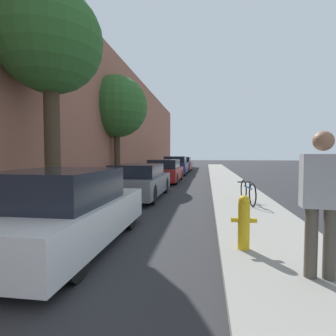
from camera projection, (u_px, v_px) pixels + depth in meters
The scene contains 14 objects.
ground_plane at pixel (177, 183), 15.38m from camera, with size 120.00×120.00×0.00m, color #28282B.
sidewalk_left at pixel (128, 181), 15.79m from camera, with size 2.00×52.00×0.12m.
sidewalk_right at pixel (229, 183), 14.96m from camera, with size 2.00×52.00×0.12m.
building_facade_left at pixel (105, 115), 15.78m from camera, with size 0.70×52.00×7.91m.
parked_car_white at pixel (63, 211), 4.80m from camera, with size 1.86×4.04×1.39m.
parked_car_grey at pixel (139, 181), 10.31m from camera, with size 1.82×4.40×1.28m.
parked_car_red at pixel (165, 171), 16.09m from camera, with size 1.82×4.65×1.34m.
parked_car_navy at pixel (176, 166), 21.72m from camera, with size 1.82×4.06×1.49m.
parked_car_maroon at pixel (182, 164), 26.85m from camera, with size 1.91×4.56×1.38m.
street_tree_near at pixel (50, 43), 7.56m from camera, with size 2.92×2.92×6.19m.
street_tree_far at pixel (117, 107), 15.69m from camera, with size 3.58×3.58×6.11m.
fire_hydrant at pixel (244, 221), 4.36m from camera, with size 0.41×0.19×0.88m.
pedestrian at pixel (322, 196), 3.30m from camera, with size 0.50×0.30×1.82m.
bicycle at pixel (248, 192), 8.39m from camera, with size 0.44×1.71×0.70m.
Camera 1 is at (1.67, 0.77, 1.66)m, focal length 28.80 mm.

